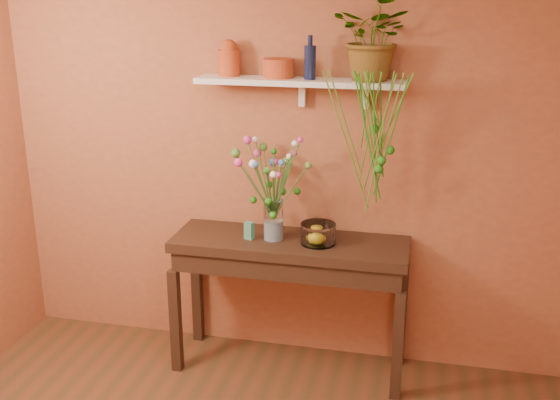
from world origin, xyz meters
TOP-DOWN VIEW (x-y plane):
  - room at (0.00, 0.00)m, footprint 4.04×4.04m
  - sideboard at (0.02, 1.74)m, footprint 1.52×0.49m
  - wall_shelf at (0.06, 1.87)m, footprint 1.30×0.24m
  - terracotta_jug at (-0.41, 1.90)m, footprint 0.16×0.16m
  - terracotta_pot at (-0.09, 1.89)m, footprint 0.22×0.22m
  - blue_bottle at (0.12, 1.85)m, footprint 0.09×0.09m
  - spider_plant at (0.50, 1.89)m, footprint 0.58×0.54m
  - plant_fronds at (0.54, 1.73)m, footprint 0.52×0.38m
  - glass_vase at (-0.08, 1.73)m, footprint 0.13×0.13m
  - bouquet at (-0.12, 1.74)m, footprint 0.52×0.44m
  - glass_bowl at (0.21, 1.71)m, footprint 0.22×0.22m
  - lemon at (0.20, 1.71)m, footprint 0.08×0.08m
  - carton at (-0.24, 1.69)m, footprint 0.07×0.06m

SIDE VIEW (x-z plane):
  - sideboard at x=0.02m, z-range 0.33..1.25m
  - lemon at x=0.20m, z-range 0.93..1.01m
  - carton at x=-0.24m, z-range 0.92..1.04m
  - glass_bowl at x=0.21m, z-range 0.92..1.05m
  - glass_vase at x=-0.08m, z-range 0.90..1.17m
  - room at x=0.00m, z-range 0.00..2.70m
  - bouquet at x=-0.12m, z-range 1.13..1.65m
  - plant_fronds at x=0.54m, z-range 1.19..2.07m
  - wall_shelf at x=0.06m, z-range 1.82..2.01m
  - terracotta_pot at x=-0.09m, z-range 1.94..2.06m
  - blue_bottle at x=0.12m, z-range 1.91..2.18m
  - terracotta_jug at x=-0.41m, z-range 1.93..2.16m
  - spider_plant at x=0.50m, z-range 1.94..2.45m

